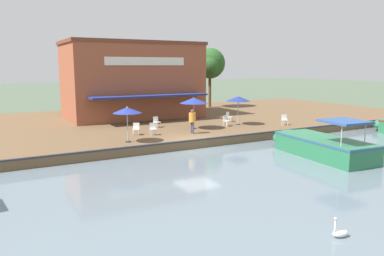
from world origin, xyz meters
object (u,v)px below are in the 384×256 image
at_px(motorboat_distant_upstream, 316,144).
at_px(tree_upstream_bank, 143,67).
at_px(waterfront_restaurant, 133,80).
at_px(patio_umbrella_mid_patio_left, 238,99).
at_px(swan, 340,233).
at_px(tree_downstream_bank, 210,64).
at_px(patio_umbrella_back_row, 127,110).
at_px(cafe_chair_mid_patio, 229,116).
at_px(cafe_chair_back_row_seat, 285,119).
at_px(cafe_chair_under_first_umbrella, 157,121).
at_px(cafe_chair_far_corner_seat, 136,128).
at_px(patio_umbrella_by_entrance, 194,101).
at_px(person_at_quay_edge, 192,118).
at_px(cafe_chair_facing_river, 226,120).
at_px(cafe_chair_beside_entrance, 153,128).

distance_m(motorboat_distant_upstream, tree_upstream_bank, 21.20).
relative_size(waterfront_restaurant, patio_umbrella_mid_patio_left, 5.16).
bearing_deg(swan, waterfront_restaurant, 173.87).
distance_m(swan, tree_downstream_bank, 33.48).
bearing_deg(patio_umbrella_back_row, cafe_chair_mid_patio, 111.67).
bearing_deg(cafe_chair_back_row_seat, swan, -37.50).
xyz_separation_m(patio_umbrella_mid_patio_left, cafe_chair_under_first_umbrella, (-2.02, -6.49, -1.69)).
distance_m(waterfront_restaurant, cafe_chair_far_corner_seat, 10.42).
relative_size(swan, tree_downstream_bank, 0.10).
height_order(patio_umbrella_by_entrance, person_at_quay_edge, patio_umbrella_by_entrance).
height_order(waterfront_restaurant, cafe_chair_under_first_umbrella, waterfront_restaurant).
xyz_separation_m(motorboat_distant_upstream, tree_downstream_bank, (-21.68, 5.63, 4.90)).
height_order(patio_umbrella_back_row, cafe_chair_facing_river, patio_umbrella_back_row).
bearing_deg(cafe_chair_mid_patio, cafe_chair_facing_river, -39.74).
bearing_deg(cafe_chair_back_row_seat, person_at_quay_edge, -91.18).
bearing_deg(cafe_chair_beside_entrance, tree_upstream_bank, 161.46).
xyz_separation_m(cafe_chair_far_corner_seat, swan, (17.36, 0.35, -0.85)).
bearing_deg(tree_downstream_bank, patio_umbrella_mid_patio_left, -21.22).
bearing_deg(cafe_chair_under_first_umbrella, patio_umbrella_back_row, -41.27).
bearing_deg(patio_umbrella_back_row, tree_downstream_bank, 134.35).
distance_m(cafe_chair_back_row_seat, cafe_chair_facing_river, 4.93).
distance_m(patio_umbrella_mid_patio_left, cafe_chair_facing_river, 2.11).
xyz_separation_m(patio_umbrella_mid_patio_left, cafe_chair_far_corner_seat, (0.33, -9.09, -1.69)).
xyz_separation_m(person_at_quay_edge, tree_upstream_bank, (-13.01, 1.38, 3.64)).
distance_m(patio_umbrella_by_entrance, cafe_chair_beside_entrance, 4.28).
relative_size(cafe_chair_mid_patio, person_at_quay_edge, 0.49).
distance_m(patio_umbrella_back_row, swan, 15.47).
bearing_deg(cafe_chair_beside_entrance, patio_umbrella_mid_patio_left, 96.70).
relative_size(patio_umbrella_back_row, cafe_chair_facing_river, 2.70).
relative_size(tree_upstream_bank, tree_downstream_bank, 1.05).
bearing_deg(patio_umbrella_mid_patio_left, cafe_chair_back_row_seat, 58.99).
height_order(cafe_chair_far_corner_seat, cafe_chair_back_row_seat, same).
bearing_deg(cafe_chair_mid_patio, patio_umbrella_mid_patio_left, -10.79).
bearing_deg(tree_downstream_bank, cafe_chair_beside_entrance, -43.87).
bearing_deg(cafe_chair_back_row_seat, patio_umbrella_by_entrance, -104.57).
xyz_separation_m(cafe_chair_facing_river, swan, (17.55, -7.48, -0.85)).
bearing_deg(person_at_quay_edge, tree_downstream_bank, 144.47).
bearing_deg(waterfront_restaurant, person_at_quay_edge, 2.71).
bearing_deg(person_at_quay_edge, cafe_chair_far_corner_seat, -111.55).
height_order(patio_umbrella_back_row, person_at_quay_edge, patio_umbrella_back_row).
xyz_separation_m(cafe_chair_beside_entrance, person_at_quay_edge, (0.87, 2.69, 0.63)).
bearing_deg(cafe_chair_beside_entrance, motorboat_distant_upstream, 41.10).
bearing_deg(tree_upstream_bank, tree_downstream_bank, 98.02).
bearing_deg(cafe_chair_back_row_seat, patio_umbrella_mid_patio_left, -121.01).
bearing_deg(cafe_chair_mid_patio, tree_upstream_bank, -155.45).
bearing_deg(patio_umbrella_mid_patio_left, patio_umbrella_back_row, -76.52).
bearing_deg(person_at_quay_edge, cafe_chair_facing_river, 112.21).
bearing_deg(waterfront_restaurant, swan, -6.13).
distance_m(motorboat_distant_upstream, swan, 11.60).
bearing_deg(swan, cafe_chair_back_row_seat, 142.50).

